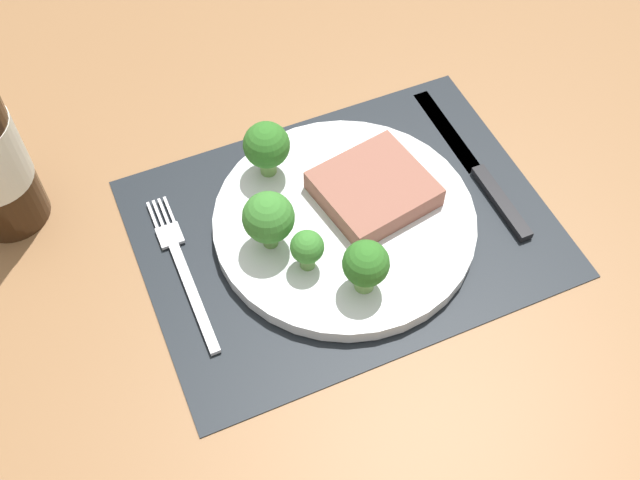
{
  "coord_description": "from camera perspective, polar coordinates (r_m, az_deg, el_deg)",
  "views": [
    {
      "loc": [
        -20.49,
        -41.07,
        63.68
      ],
      "look_at": [
        -3.39,
        -1.6,
        1.9
      ],
      "focal_mm": 42.97,
      "sensor_mm": 36.0,
      "label": 1
    }
  ],
  "objects": [
    {
      "name": "steak",
      "position": [
        0.78,
        4.02,
        3.83
      ],
      "size": [
        12.14,
        11.55,
        2.37
      ],
      "primitive_type": "cube",
      "rotation": [
        0.0,
        0.0,
        0.18
      ],
      "color": "#8C5647",
      "rests_on": "plate"
    },
    {
      "name": "fork",
      "position": [
        0.76,
        -10.16,
        -2.14
      ],
      "size": [
        2.4,
        19.2,
        0.5
      ],
      "rotation": [
        0.0,
        0.0,
        -0.05
      ],
      "color": "silver",
      "rests_on": "placemat"
    },
    {
      "name": "placemat",
      "position": [
        0.78,
        1.81,
        0.96
      ],
      "size": [
        41.24,
        30.82,
        0.3
      ],
      "primitive_type": "cube",
      "color": "black",
      "rests_on": "ground_plane"
    },
    {
      "name": "knife",
      "position": [
        0.84,
        11.79,
        4.95
      ],
      "size": [
        1.8,
        23.0,
        0.8
      ],
      "rotation": [
        0.0,
        0.0,
        -0.05
      ],
      "color": "black",
      "rests_on": "placemat"
    },
    {
      "name": "broccoli_front_edge",
      "position": [
        0.78,
        -4.0,
        7.0
      ],
      "size": [
        4.8,
        4.8,
        6.51
      ],
      "color": "#6B994C",
      "rests_on": "plate"
    },
    {
      "name": "plate",
      "position": [
        0.78,
        1.83,
        1.37
      ],
      "size": [
        26.61,
        26.61,
        1.6
      ],
      "primitive_type": "cylinder",
      "color": "silver",
      "rests_on": "placemat"
    },
    {
      "name": "broccoli_back_left",
      "position": [
        0.69,
        3.43,
        -1.86
      ],
      "size": [
        4.38,
        4.38,
        6.05
      ],
      "color": "#6B994C",
      "rests_on": "plate"
    },
    {
      "name": "broccoli_center",
      "position": [
        0.72,
        -3.97,
        1.86
      ],
      "size": [
        5.01,
        5.01,
        6.73
      ],
      "color": "#5B8942",
      "rests_on": "plate"
    },
    {
      "name": "ground_plane",
      "position": [
        0.8,
        1.78,
        0.26
      ],
      "size": [
        140.0,
        110.0,
        3.0
      ],
      "primitive_type": "cube",
      "color": "brown"
    },
    {
      "name": "broccoli_near_steak",
      "position": [
        0.71,
        -0.96,
        -0.62
      ],
      "size": [
        3.24,
        3.24,
        4.69
      ],
      "color": "#5B8942",
      "rests_on": "plate"
    }
  ]
}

